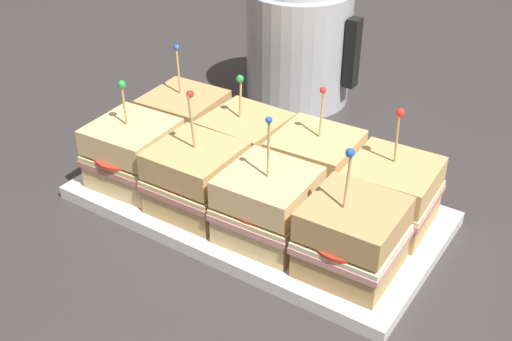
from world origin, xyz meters
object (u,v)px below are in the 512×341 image
object	(u,v)px
sandwich_front_center_left	(196,178)
sandwich_front_center_right	(268,206)
sandwich_back_center_left	(245,144)
sandwich_back_center_right	(314,166)
kettle_steel	(299,44)
serving_platter	(256,205)
sandwich_back_far_right	(391,193)
sandwich_back_far_left	(184,123)
sandwich_front_far_right	(352,238)
sandwich_front_far_left	(133,153)

from	to	relation	value
sandwich_front_center_left	sandwich_front_center_right	xyz separation A→B (m)	(0.11, 0.00, -0.00)
sandwich_back_center_left	sandwich_back_center_right	size ratio (longest dim) A/B	0.93
sandwich_front_center_left	kettle_steel	world-z (taller)	kettle_steel
serving_platter	sandwich_back_far_right	bearing A→B (deg)	18.07
sandwich_front_center_right	sandwich_back_far_left	bearing A→B (deg)	153.31
sandwich_front_far_right	sandwich_back_center_right	size ratio (longest dim) A/B	1.02
sandwich_back_far_left	sandwich_front_center_left	bearing A→B (deg)	-45.37
sandwich_back_far_left	kettle_steel	size ratio (longest dim) A/B	0.72
sandwich_front_far_right	sandwich_back_center_right	xyz separation A→B (m)	(-0.11, 0.11, -0.00)
sandwich_front_far_right	sandwich_front_center_left	bearing A→B (deg)	-179.83
sandwich_front_far_right	kettle_steel	xyz separation A→B (m)	(-0.30, 0.40, 0.04)
sandwich_front_center_left	sandwich_back_center_right	distance (m)	0.16
sandwich_back_far_right	sandwich_back_far_left	bearing A→B (deg)	179.96
sandwich_back_center_left	kettle_steel	distance (m)	0.30
sandwich_front_center_right	sandwich_back_center_left	bearing A→B (deg)	134.63
sandwich_back_far_left	sandwich_back_center_left	world-z (taller)	sandwich_back_far_left
sandwich_front_center_left	sandwich_front_far_left	bearing A→B (deg)	179.32
serving_platter	sandwich_front_center_left	xyz separation A→B (m)	(-0.06, -0.06, 0.05)
sandwich_front_center_left	sandwich_back_far_left	bearing A→B (deg)	134.63
sandwich_back_far_left	sandwich_back_far_right	distance (m)	0.34
sandwich_front_center_left	sandwich_back_far_left	distance (m)	0.16
sandwich_front_far_left	sandwich_front_far_right	distance (m)	0.34
sandwich_front_far_left	sandwich_back_far_left	distance (m)	0.11
sandwich_front_far_right	sandwich_back_center_left	distance (m)	0.25
serving_platter	sandwich_front_far_right	bearing A→B (deg)	-18.20
kettle_steel	sandwich_back_far_right	bearing A→B (deg)	-43.08
sandwich_front_center_right	sandwich_back_far_left	distance (m)	0.25
sandwich_front_center_right	sandwich_back_center_left	distance (m)	0.16
sandwich_front_far_left	sandwich_front_far_right	bearing A→B (deg)	-0.11
serving_platter	sandwich_back_center_left	xyz separation A→B (m)	(-0.06, 0.06, 0.05)
kettle_steel	sandwich_back_center_right	bearing A→B (deg)	-55.85
sandwich_front_far_left	sandwich_front_center_right	bearing A→B (deg)	-0.31
sandwich_front_center_left	sandwich_back_far_right	distance (m)	0.25
serving_platter	kettle_steel	distance (m)	0.38
sandwich_front_center_left	sandwich_front_center_right	size ratio (longest dim) A/B	1.01
sandwich_back_far_left	sandwich_front_far_right	bearing A→B (deg)	-18.26
sandwich_back_center_right	sandwich_front_center_right	bearing A→B (deg)	-91.66
sandwich_front_center_right	sandwich_front_far_right	size ratio (longest dim) A/B	1.03
sandwich_front_center_right	sandwich_back_far_right	bearing A→B (deg)	44.19
serving_platter	sandwich_back_far_right	xyz separation A→B (m)	(0.17, 0.06, 0.05)
sandwich_back_far_right	serving_platter	bearing A→B (deg)	-161.93
sandwich_front_far_right	sandwich_back_center_left	bearing A→B (deg)	153.70
serving_platter	sandwich_back_far_left	distance (m)	0.18
kettle_steel	sandwich_front_center_right	bearing A→B (deg)	-64.44
sandwich_back_center_right	sandwich_back_far_right	distance (m)	0.11
sandwich_front_far_right	kettle_steel	bearing A→B (deg)	127.57
sandwich_front_far_right	sandwich_back_far_left	bearing A→B (deg)	161.74
kettle_steel	sandwich_back_center_left	bearing A→B (deg)	-74.47
sandwich_front_center_left	sandwich_back_center_left	xyz separation A→B (m)	(0.00, 0.11, -0.00)
serving_platter	sandwich_front_far_left	distance (m)	0.19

